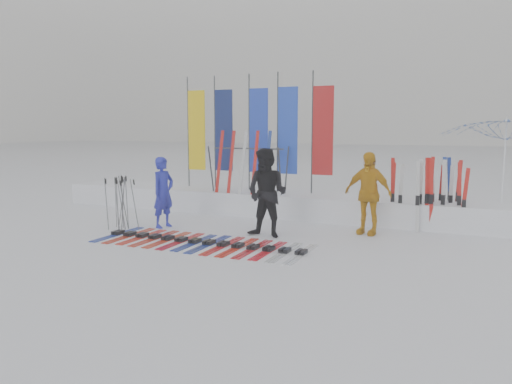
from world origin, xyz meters
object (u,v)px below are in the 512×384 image
at_px(person_yellow, 368,193).
at_px(tent_canopy, 503,171).
at_px(person_blue, 163,192).
at_px(person_black, 267,193).
at_px(ski_rack, 248,163).
at_px(ski_row, 202,242).

height_order(person_yellow, tent_canopy, tent_canopy).
relative_size(person_blue, person_yellow, 0.91).
height_order(person_black, person_yellow, person_black).
bearing_deg(ski_rack, tent_canopy, 7.22).
height_order(person_blue, tent_canopy, tent_canopy).
relative_size(person_black, ski_row, 0.43).
bearing_deg(person_black, person_blue, -174.68).
bearing_deg(person_blue, ski_rack, -14.18).
bearing_deg(ski_rack, person_yellow, -18.71).
xyz_separation_m(person_blue, person_black, (2.62, 0.03, 0.12)).
bearing_deg(tent_canopy, person_yellow, -144.37).
bearing_deg(ski_row, ski_rack, 99.19).
relative_size(person_black, ski_rack, 0.93).
height_order(person_blue, ski_row, person_blue).
distance_m(person_blue, person_yellow, 4.69).
relative_size(person_yellow, ski_rack, 0.89).
bearing_deg(ski_row, person_black, 49.89).
height_order(tent_canopy, ski_row, tent_canopy).
distance_m(ski_row, ski_rack, 3.75).
bearing_deg(person_yellow, person_black, -136.70).
height_order(person_blue, person_yellow, person_yellow).
xyz_separation_m(person_black, ski_row, (-0.95, -1.13, -0.92)).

